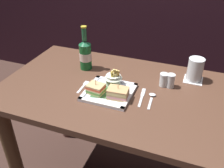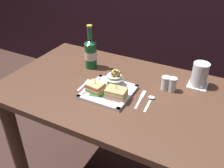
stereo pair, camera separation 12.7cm
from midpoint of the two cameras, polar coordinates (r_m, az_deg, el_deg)
The scene contains 13 objects.
dining_table at distance 1.41m, azimuth -2.00°, elevation -6.50°, with size 1.21×0.74×0.77m.
square_plate at distance 1.27m, azimuth -3.53°, elevation -1.96°, with size 0.24×0.24×0.02m.
sandwich_half_left at distance 1.26m, azimuth -6.61°, elevation -1.14°, with size 0.09×0.08×0.08m.
sandwich_half_right at distance 1.21m, azimuth -1.62°, elevation -2.17°, with size 0.10×0.08×0.08m.
fries_cup at distance 1.30m, azimuth -2.50°, elevation 1.26°, with size 0.09×0.09×0.10m.
beer_bottle at distance 1.48m, azimuth -8.58°, elevation 6.73°, with size 0.07×0.07×0.26m.
drink_coaster at distance 1.43m, azimuth 15.64°, elevation 0.84°, with size 0.10×0.10×0.00m, color white.
water_glass at distance 1.41m, azimuth 15.97°, elevation 2.82°, with size 0.08×0.08×0.13m.
fork at distance 1.35m, azimuth -9.24°, elevation -0.54°, with size 0.02×0.12×0.00m.
knife at distance 1.25m, azimuth 3.97°, elevation -2.96°, with size 0.03×0.16×0.00m.
spoon at distance 1.24m, azimuth 6.16°, elevation -3.13°, with size 0.03×0.13×0.01m.
salt_shaker at distance 1.33m, azimuth 9.06°, elevation 0.71°, with size 0.05×0.05×0.07m.
pepper_shaker at distance 1.33m, azimuth 10.56°, elevation 0.48°, with size 0.04×0.04×0.08m.
Camera 1 is at (0.38, -1.04, 1.48)m, focal length 40.06 mm.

